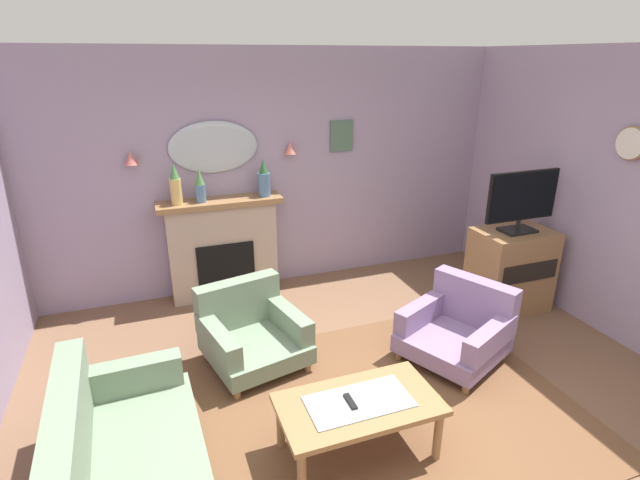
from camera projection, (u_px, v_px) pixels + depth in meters
name	position (u px, v px, depth m)	size (l,w,h in m)	color
floor	(382.00, 433.00, 3.69)	(6.43, 6.58, 0.10)	brown
wall_back	(277.00, 171.00, 5.68)	(6.43, 0.10, 2.75)	#9E8CA8
patterned_rug	(371.00, 410.00, 3.85)	(3.20, 2.40, 0.01)	brown
fireplace	(223.00, 249.00, 5.54)	(1.36, 0.36, 1.16)	tan
mantel_vase_left	(175.00, 186.00, 5.09)	(0.12, 0.12, 0.44)	tan
mantel_vase_right	(200.00, 187.00, 5.18)	(0.11, 0.11, 0.35)	#4C7093
mantel_vase_centre	(264.00, 180.00, 5.40)	(0.14, 0.14, 0.42)	#4C7093
wall_mirror	(214.00, 147.00, 5.26)	(0.96, 0.06, 0.56)	#B2BCC6
wall_sconce_left	(131.00, 158.00, 4.96)	(0.14, 0.14, 0.14)	#D17066
wall_sconce_right	(290.00, 148.00, 5.51)	(0.14, 0.14, 0.14)	#D17066
wall_clock	(631.00, 143.00, 4.35)	(0.04, 0.31, 0.31)	silver
framed_picture	(341.00, 136.00, 5.74)	(0.28, 0.03, 0.36)	#4C6B56
coffee_table	(359.00, 409.00, 3.31)	(1.10, 0.60, 0.45)	olive
tv_remote	(350.00, 402.00, 3.27)	(0.04, 0.16, 0.02)	black
floral_couch	(116.00, 466.00, 2.93)	(0.92, 1.74, 0.76)	gray
armchair_by_coffee_table	(459.00, 327.00, 4.46)	(1.08, 1.07, 0.71)	gray
armchair_near_fireplace	(250.00, 331.00, 4.39)	(0.96, 0.98, 0.71)	gray
tv_cabinet	(510.00, 270.00, 5.30)	(0.80, 0.57, 0.90)	olive
tv_flatscreen	(522.00, 200.00, 5.00)	(0.84, 0.24, 0.65)	black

